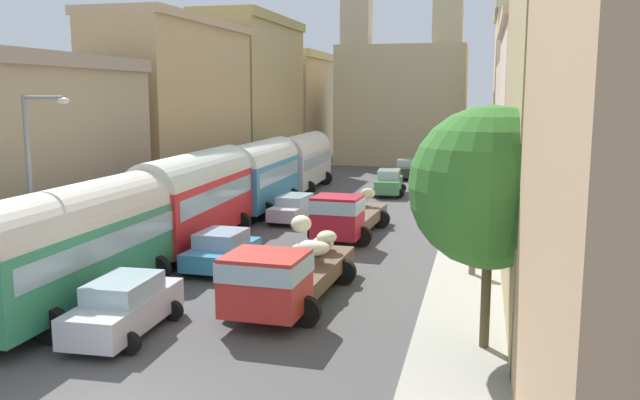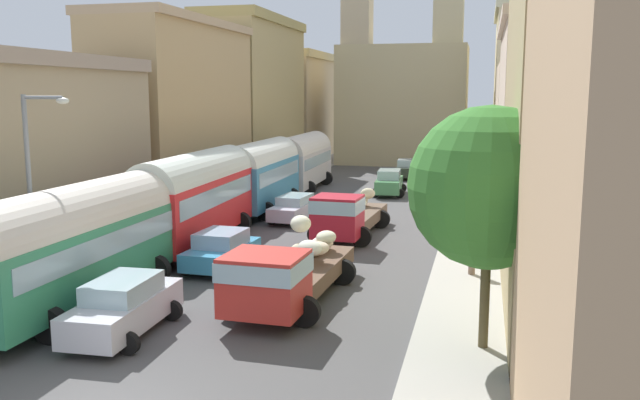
# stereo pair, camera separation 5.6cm
# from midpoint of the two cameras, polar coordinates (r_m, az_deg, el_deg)

# --- Properties ---
(ground_plane) EXTENTS (154.00, 154.00, 0.00)m
(ground_plane) POSITION_cam_midpoint_polar(r_m,az_deg,el_deg) (39.89, 2.35, -0.62)
(ground_plane) COLOR #4C4B4B
(sidewalk_left) EXTENTS (2.50, 70.00, 0.14)m
(sidewalk_left) POSITION_cam_midpoint_polar(r_m,az_deg,el_deg) (41.89, -7.42, -0.13)
(sidewalk_left) COLOR #A7A199
(sidewalk_left) RESTS_ON ground
(sidewalk_right) EXTENTS (2.50, 70.00, 0.14)m
(sidewalk_right) POSITION_cam_midpoint_polar(r_m,az_deg,el_deg) (39.13, 12.82, -0.93)
(sidewalk_right) COLOR #A7A49B
(sidewalk_right) RESTS_ON ground
(building_left_1) EXTENTS (4.58, 14.79, 8.33)m
(building_left_1) POSITION_cam_midpoint_polar(r_m,az_deg,el_deg) (29.60, -24.59, 3.39)
(building_left_1) COLOR tan
(building_left_1) RESTS_ON ground
(building_left_2) EXTENTS (5.28, 14.03, 11.22)m
(building_left_2) POSITION_cam_midpoint_polar(r_m,az_deg,el_deg) (42.78, -12.21, 7.42)
(building_left_2) COLOR tan
(building_left_2) RESTS_ON ground
(building_left_3) EXTENTS (5.33, 14.11, 12.89)m
(building_left_3) POSITION_cam_midpoint_polar(r_m,az_deg,el_deg) (56.15, -5.76, 8.78)
(building_left_3) COLOR tan
(building_left_3) RESTS_ON ground
(building_left_4) EXTENTS (5.52, 12.52, 10.87)m
(building_left_4) POSITION_cam_midpoint_polar(r_m,az_deg,el_deg) (69.77, -1.90, 8.03)
(building_left_4) COLOR tan
(building_left_4) RESTS_ON ground
(building_right_1) EXTENTS (4.63, 12.74, 13.25)m
(building_right_1) POSITION_cam_midpoint_polar(r_m,az_deg,el_deg) (22.29, 21.94, 8.23)
(building_right_1) COLOR tan
(building_right_1) RESTS_ON ground
(building_right_2) EXTENTS (5.19, 13.36, 10.31)m
(building_right_2) POSITION_cam_midpoint_polar(r_m,az_deg,el_deg) (35.72, 18.84, 6.13)
(building_right_2) COLOR beige
(building_right_2) RESTS_ON ground
(building_right_3) EXTENTS (4.45, 12.35, 8.65)m
(building_right_3) POSITION_cam_midpoint_polar(r_m,az_deg,el_deg) (49.12, 17.28, 5.88)
(building_right_3) COLOR beige
(building_right_3) RESTS_ON ground
(building_right_4) EXTENTS (5.58, 13.47, 13.98)m
(building_right_4) POSITION_cam_midpoint_polar(r_m,az_deg,el_deg) (62.75, 16.93, 8.95)
(building_right_4) COLOR beige
(building_right_4) RESTS_ON ground
(distant_church) EXTENTS (12.03, 7.51, 18.47)m
(distant_church) POSITION_cam_midpoint_polar(r_m,az_deg,el_deg) (65.25, 6.98, 8.74)
(distant_church) COLOR tan
(distant_church) RESTS_ON ground
(parked_bus_0) EXTENTS (3.32, 9.71, 3.90)m
(parked_bus_0) POSITION_cam_midpoint_polar(r_m,az_deg,el_deg) (22.32, -20.16, -3.28)
(parked_bus_0) COLOR #359064
(parked_bus_0) RESTS_ON ground
(parked_bus_1) EXTENTS (3.46, 9.75, 4.15)m
(parked_bus_1) POSITION_cam_midpoint_polar(r_m,az_deg,el_deg) (30.05, -10.65, 0.51)
(parked_bus_1) COLOR red
(parked_bus_1) RESTS_ON ground
(parked_bus_2) EXTENTS (3.32, 8.73, 4.05)m
(parked_bus_2) POSITION_cam_midpoint_polar(r_m,az_deg,el_deg) (38.36, -5.13, 2.37)
(parked_bus_2) COLOR teal
(parked_bus_2) RESTS_ON ground
(parked_bus_3) EXTENTS (3.35, 9.02, 3.91)m
(parked_bus_3) POSITION_cam_midpoint_polar(r_m,az_deg,el_deg) (46.93, -1.59, 3.50)
(parked_bus_3) COLOR beige
(parked_bus_3) RESTS_ON ground
(cargo_truck_0) EXTENTS (3.31, 7.67, 2.44)m
(cargo_truck_0) POSITION_cam_midpoint_polar(r_m,az_deg,el_deg) (21.15, -2.93, -6.11)
(cargo_truck_0) COLOR red
(cargo_truck_0) RESTS_ON ground
(cargo_truck_1) EXTENTS (3.14, 7.39, 2.27)m
(cargo_truck_1) POSITION_cam_midpoint_polar(r_m,az_deg,el_deg) (30.95, 2.24, -1.26)
(cargo_truck_1) COLOR #AE1927
(cargo_truck_1) RESTS_ON ground
(car_0) EXTENTS (2.36, 4.30, 1.69)m
(car_0) POSITION_cam_midpoint_polar(r_m,az_deg,el_deg) (44.86, 5.85, 1.50)
(car_0) COLOR #488A51
(car_0) RESTS_ON ground
(car_1) EXTENTS (2.23, 3.70, 1.56)m
(car_1) POSITION_cam_midpoint_polar(r_m,az_deg,el_deg) (53.63, 7.32, 2.63)
(car_1) COLOR #242D21
(car_1) RESTS_ON ground
(car_2) EXTENTS (2.35, 4.42, 1.62)m
(car_2) POSITION_cam_midpoint_polar(r_m,az_deg,el_deg) (19.69, -16.40, -8.70)
(car_2) COLOR silver
(car_2) RESTS_ON ground
(car_3) EXTENTS (2.49, 3.85, 1.51)m
(car_3) POSITION_cam_midpoint_polar(r_m,az_deg,el_deg) (25.99, -8.43, -4.25)
(car_3) COLOR #4198CB
(car_3) RESTS_ON ground
(car_4) EXTENTS (2.36, 4.48, 1.39)m
(car_4) POSITION_cam_midpoint_polar(r_m,az_deg,el_deg) (35.48, -2.19, -0.66)
(car_4) COLOR silver
(car_4) RESTS_ON ground
(pedestrian_0) EXTENTS (0.34, 0.34, 1.90)m
(pedestrian_0) POSITION_cam_midpoint_polar(r_m,az_deg,el_deg) (29.19, 13.07, -2.24)
(pedestrian_0) COLOR #4B4D37
(pedestrian_0) RESTS_ON ground
(pedestrian_1) EXTENTS (0.43, 0.43, 1.78)m
(pedestrian_1) POSITION_cam_midpoint_polar(r_m,az_deg,el_deg) (37.86, 11.55, 0.25)
(pedestrian_1) COLOR #1A273C
(pedestrian_1) RESTS_ON ground
(pedestrian_2) EXTENTS (0.48, 0.48, 1.78)m
(pedestrian_2) POSITION_cam_midpoint_polar(r_m,az_deg,el_deg) (25.12, 12.82, -4.26)
(pedestrian_2) COLOR #816854
(pedestrian_2) RESTS_ON ground
(streetlamp_near) EXTENTS (1.71, 0.28, 6.67)m
(streetlamp_near) POSITION_cam_midpoint_polar(r_m,az_deg,el_deg) (23.39, -23.16, 1.63)
(streetlamp_near) COLOR gray
(streetlamp_near) RESTS_ON ground
(roadside_tree_0) EXTENTS (4.14, 4.14, 6.43)m
(roadside_tree_0) POSITION_cam_midpoint_polar(r_m,az_deg,el_deg) (17.39, 14.21, 1.03)
(roadside_tree_0) COLOR brown
(roadside_tree_0) RESTS_ON ground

